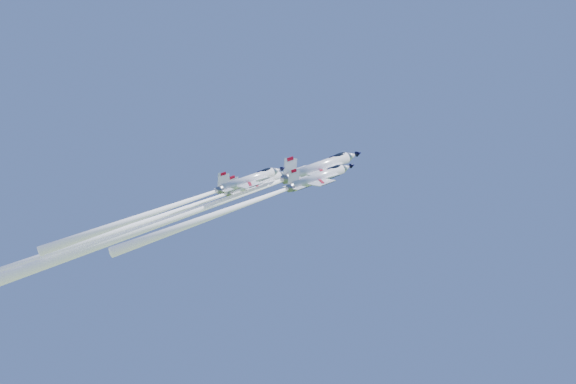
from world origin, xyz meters
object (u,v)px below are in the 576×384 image
(jet_left, at_px, (161,216))
(jet_right, at_px, (252,202))
(jet_lead, at_px, (204,208))
(jet_slot, at_px, (181,203))

(jet_left, height_order, jet_right, jet_left)
(jet_lead, relative_size, jet_left, 1.27)
(jet_left, distance_m, jet_slot, 6.26)
(jet_left, bearing_deg, jet_right, 35.64)
(jet_lead, distance_m, jet_left, 7.71)
(jet_lead, height_order, jet_left, jet_lead)
(jet_lead, bearing_deg, jet_slot, -84.03)
(jet_lead, bearing_deg, jet_left, -136.63)
(jet_slot, bearing_deg, jet_lead, 95.97)
(jet_left, xyz_separation_m, jet_right, (16.84, 0.09, 1.68))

